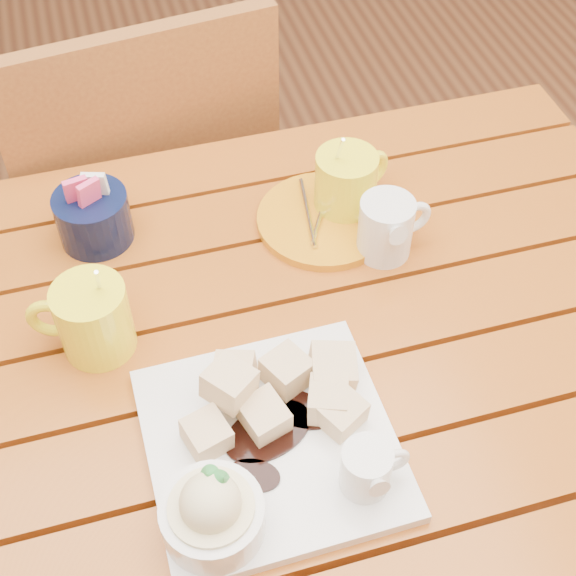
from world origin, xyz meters
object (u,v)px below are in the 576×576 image
object	(u,v)px
coffee_mug_right	(347,182)
orange_saucer	(325,220)
dessert_plate	(262,452)
coffee_mug_left	(91,318)
chair_far	(146,197)
table	(251,396)

from	to	relation	value
coffee_mug_right	orange_saucer	xyz separation A→B (m)	(-0.04, -0.02, -0.04)
dessert_plate	coffee_mug_left	xyz separation A→B (m)	(-0.15, 0.21, 0.02)
dessert_plate	chair_far	size ratio (longest dim) A/B	0.29
table	coffee_mug_right	xyz separation A→B (m)	(0.19, 0.20, 0.16)
dessert_plate	coffee_mug_right	xyz separation A→B (m)	(0.22, 0.36, 0.02)
table	dessert_plate	world-z (taller)	dessert_plate
dessert_plate	chair_far	world-z (taller)	chair_far
coffee_mug_left	chair_far	bearing A→B (deg)	94.83
table	orange_saucer	distance (m)	0.26
coffee_mug_left	chair_far	world-z (taller)	chair_far
dessert_plate	orange_saucer	xyz separation A→B (m)	(0.18, 0.34, -0.02)
table	chair_far	size ratio (longest dim) A/B	1.30
coffee_mug_right	orange_saucer	world-z (taller)	coffee_mug_right
coffee_mug_left	dessert_plate	bearing A→B (deg)	-37.96
orange_saucer	chair_far	xyz separation A→B (m)	(-0.22, 0.38, -0.24)
dessert_plate	chair_far	distance (m)	0.77
dessert_plate	coffee_mug_left	size ratio (longest dim) A/B	1.84
table	chair_far	xyz separation A→B (m)	(-0.06, 0.56, -0.13)
coffee_mug_left	coffee_mug_right	xyz separation A→B (m)	(0.37, 0.14, -0.00)
table	coffee_mug_right	distance (m)	0.32
coffee_mug_right	chair_far	distance (m)	0.53
dessert_plate	coffee_mug_left	world-z (taller)	coffee_mug_left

